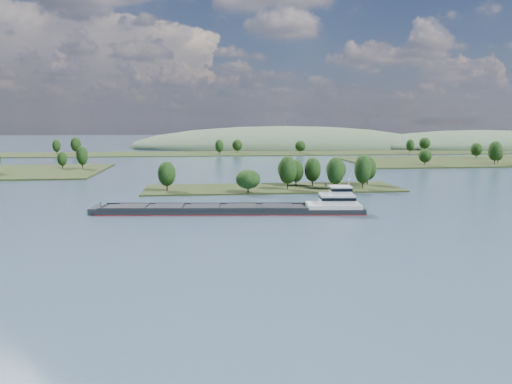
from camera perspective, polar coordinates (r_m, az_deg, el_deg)
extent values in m
plane|color=#37465F|center=(138.47, 5.58, -2.95)|extent=(1800.00, 1800.00, 0.00)
cube|color=#222E14|center=(196.77, 1.92, 0.35)|extent=(100.00, 30.00, 1.20)
cylinder|color=black|center=(192.61, 9.03, 0.88)|extent=(0.50, 0.50, 4.09)
ellipsoid|color=black|center=(192.04, 9.07, 2.42)|extent=(6.86, 6.86, 10.50)
cylinder|color=black|center=(206.33, 3.64, 1.37)|extent=(0.50, 0.50, 3.64)
ellipsoid|color=black|center=(205.85, 3.65, 2.65)|extent=(8.57, 8.57, 9.36)
cylinder|color=black|center=(191.20, 3.63, 0.93)|extent=(0.50, 0.50, 4.22)
ellipsoid|color=black|center=(190.61, 3.64, 2.53)|extent=(7.15, 7.15, 10.86)
cylinder|color=black|center=(200.71, 4.59, 1.15)|extent=(0.50, 0.50, 3.48)
ellipsoid|color=black|center=(200.23, 4.61, 2.41)|extent=(6.01, 6.01, 8.94)
cylinder|color=black|center=(182.61, -0.91, 0.38)|extent=(0.50, 0.50, 2.77)
ellipsoid|color=black|center=(182.17, -0.92, 1.48)|extent=(9.14, 9.14, 7.12)
cylinder|color=black|center=(189.67, -10.14, 0.68)|extent=(0.50, 0.50, 3.65)
ellipsoid|color=black|center=(189.14, -10.17, 2.07)|extent=(6.73, 6.73, 9.37)
cylinder|color=black|center=(201.02, 6.47, 1.19)|extent=(0.50, 0.50, 3.83)
ellipsoid|color=black|center=(200.50, 6.49, 2.57)|extent=(6.60, 6.60, 9.84)
cylinder|color=black|center=(210.48, 12.61, 1.35)|extent=(0.50, 0.50, 3.80)
ellipsoid|color=black|center=(209.99, 12.65, 2.65)|extent=(7.23, 7.23, 9.76)
cylinder|color=black|center=(196.30, 12.08, 0.97)|extent=(0.50, 0.50, 4.34)
ellipsoid|color=black|center=(195.72, 12.12, 2.57)|extent=(6.63, 6.63, 11.15)
cylinder|color=black|center=(210.13, 9.11, 1.38)|extent=(0.50, 0.50, 3.47)
ellipsoid|color=black|center=(209.67, 9.14, 2.58)|extent=(8.37, 8.37, 8.92)
cylinder|color=black|center=(288.91, -19.21, 2.93)|extent=(0.50, 0.50, 4.05)
ellipsoid|color=black|center=(288.54, -19.25, 3.95)|extent=(6.10, 6.10, 10.42)
cylinder|color=black|center=(293.42, -21.24, 2.80)|extent=(0.50, 0.50, 3.07)
ellipsoid|color=black|center=(293.12, -21.28, 3.56)|extent=(5.19, 5.19, 7.90)
cylinder|color=black|center=(312.65, 18.74, 3.22)|extent=(0.50, 0.50, 3.13)
ellipsoid|color=black|center=(312.37, 18.77, 3.95)|extent=(7.52, 7.52, 8.06)
cylinder|color=black|center=(332.37, 25.61, 3.25)|extent=(0.50, 0.50, 4.64)
ellipsoid|color=black|center=(332.01, 25.67, 4.26)|extent=(8.22, 8.22, 11.94)
cylinder|color=black|center=(346.18, 25.92, 3.26)|extent=(0.50, 0.50, 3.14)
ellipsoid|color=black|center=(345.93, 25.96, 3.92)|extent=(5.69, 5.69, 8.08)
cylinder|color=black|center=(382.72, 23.84, 3.80)|extent=(0.50, 0.50, 3.59)
ellipsoid|color=black|center=(382.47, 23.88, 4.48)|extent=(8.00, 8.00, 9.24)
cube|color=#222E14|center=(414.70, -2.58, 4.39)|extent=(900.00, 60.00, 1.20)
cylinder|color=black|center=(426.82, -21.81, 4.27)|extent=(0.50, 0.50, 3.88)
ellipsoid|color=black|center=(426.57, -21.84, 4.93)|extent=(6.19, 6.19, 9.98)
cylinder|color=black|center=(430.28, 17.19, 4.50)|extent=(0.50, 0.50, 3.79)
ellipsoid|color=black|center=(430.04, 17.21, 5.14)|extent=(6.80, 6.80, 9.74)
cylinder|color=black|center=(417.13, -2.15, 4.75)|extent=(0.50, 0.50, 3.65)
ellipsoid|color=black|center=(416.89, -2.15, 5.38)|extent=(8.47, 8.47, 9.37)
cylinder|color=black|center=(472.44, 18.69, 4.73)|extent=(0.50, 0.50, 3.87)
ellipsoid|color=black|center=(472.22, 18.72, 5.32)|extent=(9.93, 9.93, 9.94)
cylinder|color=black|center=(420.07, -19.87, 4.36)|extent=(0.50, 0.50, 4.54)
ellipsoid|color=black|center=(419.79, -19.91, 5.15)|extent=(7.96, 7.96, 11.68)
cylinder|color=black|center=(412.10, 5.08, 4.66)|extent=(0.50, 0.50, 3.40)
ellipsoid|color=black|center=(411.87, 5.09, 5.26)|extent=(8.81, 8.81, 8.74)
cylinder|color=black|center=(394.70, -4.21, 4.56)|extent=(0.50, 0.50, 3.92)
ellipsoid|color=black|center=(394.43, -4.21, 5.29)|extent=(6.76, 6.76, 10.07)
ellipsoid|color=#3C5339|center=(563.27, 24.37, 4.64)|extent=(260.00, 140.00, 36.00)
ellipsoid|color=#3C5339|center=(521.16, 3.26, 5.13)|extent=(320.00, 160.00, 44.00)
cube|color=black|center=(145.68, -2.86, -2.18)|extent=(77.66, 17.75, 2.12)
cube|color=maroon|center=(145.76, -2.85, -2.35)|extent=(77.87, 17.96, 0.24)
cube|color=black|center=(150.61, -5.72, -1.36)|extent=(59.43, 6.71, 0.77)
cube|color=black|center=(141.34, -6.06, -1.98)|extent=(59.43, 6.71, 0.77)
cube|color=black|center=(145.99, -5.88, -1.71)|extent=(58.40, 14.75, 0.29)
cube|color=black|center=(149.44, -14.01, -1.57)|extent=(9.46, 8.77, 0.34)
cube|color=black|center=(147.32, -9.99, -1.59)|extent=(9.46, 8.77, 0.34)
cube|color=black|center=(145.95, -5.89, -1.60)|extent=(9.46, 8.77, 0.34)
cube|color=black|center=(145.33, -1.72, -1.60)|extent=(9.46, 8.77, 0.34)
cube|color=black|center=(145.49, 2.46, -1.60)|extent=(9.46, 8.77, 0.34)
cube|color=black|center=(152.30, -17.70, -1.96)|extent=(3.79, 8.93, 1.93)
cylinder|color=black|center=(151.80, -17.37, -1.46)|extent=(0.25, 0.25, 2.12)
cube|color=silver|center=(147.22, 8.84, -1.52)|extent=(16.31, 10.83, 1.16)
cube|color=silver|center=(147.07, 9.22, -0.77)|extent=(10.40, 8.68, 2.89)
cube|color=black|center=(147.01, 9.23, -0.62)|extent=(10.61, 8.90, 0.87)
cube|color=silver|center=(146.88, 9.62, 0.19)|extent=(6.36, 6.36, 2.12)
cube|color=black|center=(146.83, 9.62, 0.34)|extent=(6.57, 6.57, 0.77)
cube|color=silver|center=(146.73, 9.63, 0.64)|extent=(6.78, 6.78, 0.19)
cylinder|color=silver|center=(147.03, 10.56, 1.09)|extent=(0.21, 0.21, 2.50)
cylinder|color=black|center=(148.91, 7.98, 0.86)|extent=(0.53, 0.53, 1.16)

